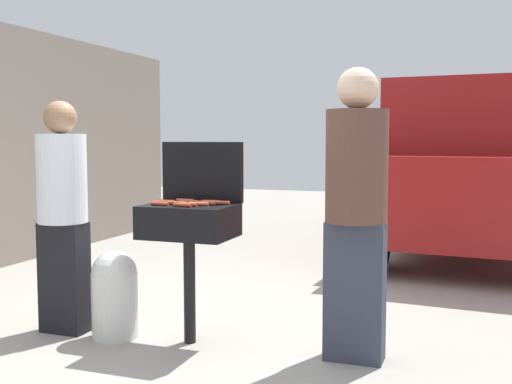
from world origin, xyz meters
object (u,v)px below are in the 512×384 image
at_px(hot_dog_2, 220,203).
at_px(person_right, 356,204).
at_px(hot_dog_7, 178,203).
at_px(hot_dog_8, 160,204).
at_px(parked_minivan, 478,168).
at_px(hot_dog_1, 185,201).
at_px(hot_dog_6, 207,203).
at_px(hot_dog_4, 189,202).
at_px(hot_dog_5, 162,202).
at_px(hot_dog_3, 182,205).
at_px(bbq_grill, 189,226).
at_px(hot_dog_10, 211,202).
at_px(hot_dog_9, 199,204).
at_px(person_left, 63,208).
at_px(propane_tank, 115,292).
at_px(hot_dog_0, 188,204).
at_px(hot_dog_11, 167,201).

height_order(hot_dog_2, person_right, person_right).
bearing_deg(hot_dog_7, hot_dog_8, -141.20).
xyz_separation_m(hot_dog_7, parked_minivan, (1.88, 4.27, 0.07)).
relative_size(hot_dog_1, hot_dog_6, 1.00).
height_order(hot_dog_1, hot_dog_7, same).
bearing_deg(hot_dog_4, hot_dog_5, -146.87).
height_order(hot_dog_3, person_right, person_right).
height_order(hot_dog_4, parked_minivan, parked_minivan).
xyz_separation_m(bbq_grill, hot_dog_10, (0.11, 0.12, 0.16)).
xyz_separation_m(hot_dog_9, person_left, (-1.04, -0.05, -0.06)).
relative_size(hot_dog_3, hot_dog_8, 1.00).
height_order(hot_dog_6, hot_dog_7, same).
distance_m(hot_dog_1, hot_dog_2, 0.29).
bearing_deg(hot_dog_10, hot_dog_3, -109.52).
height_order(hot_dog_8, propane_tank, hot_dog_8).
height_order(hot_dog_9, person_right, person_right).
height_order(hot_dog_0, hot_dog_1, same).
distance_m(hot_dog_7, hot_dog_11, 0.14).
height_order(hot_dog_8, hot_dog_10, same).
xyz_separation_m(hot_dog_11, parked_minivan, (2.00, 4.20, 0.07)).
bearing_deg(propane_tank, parked_minivan, 61.37).
xyz_separation_m(hot_dog_0, person_left, (-0.99, -0.00, -0.06)).
xyz_separation_m(hot_dog_6, propane_tank, (-0.65, -0.13, -0.64)).
bearing_deg(hot_dog_10, hot_dog_11, -163.58).
bearing_deg(hot_dog_10, person_left, -168.96).
xyz_separation_m(hot_dog_3, hot_dog_8, (-0.18, 0.02, 0.00)).
xyz_separation_m(bbq_grill, hot_dog_9, (0.09, -0.03, 0.16)).
bearing_deg(hot_dog_3, hot_dog_5, 151.98).
relative_size(hot_dog_0, person_left, 0.08).
xyz_separation_m(bbq_grill, hot_dog_6, (0.11, 0.04, 0.16)).
bearing_deg(bbq_grill, hot_dog_10, 47.89).
height_order(hot_dog_3, hot_dog_9, same).
height_order(hot_dog_5, person_left, person_left).
relative_size(hot_dog_2, hot_dog_4, 1.00).
distance_m(hot_dog_11, person_right, 1.30).
relative_size(hot_dog_0, hot_dog_9, 1.00).
distance_m(hot_dog_1, parked_minivan, 4.52).
bearing_deg(hot_dog_2, hot_dog_7, -153.52).
height_order(bbq_grill, parked_minivan, parked_minivan).
distance_m(bbq_grill, hot_dog_11, 0.24).
xyz_separation_m(hot_dog_5, propane_tank, (-0.35, -0.06, -0.64)).
distance_m(hot_dog_2, propane_tank, 0.98).
bearing_deg(hot_dog_0, person_left, -179.95).
relative_size(hot_dog_6, person_right, 0.07).
bearing_deg(hot_dog_8, hot_dog_4, 56.61).
height_order(hot_dog_3, hot_dog_10, same).
relative_size(hot_dog_1, hot_dog_5, 1.00).
height_order(hot_dog_2, hot_dog_4, same).
bearing_deg(hot_dog_5, hot_dog_7, -5.20).
xyz_separation_m(hot_dog_5, hot_dog_10, (0.29, 0.15, 0.00)).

